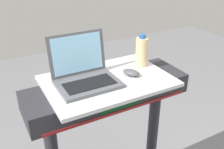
# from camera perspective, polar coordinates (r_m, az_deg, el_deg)

# --- Properties ---
(desk_board) EXTENTS (0.66, 0.46, 0.02)m
(desk_board) POSITION_cam_1_polar(r_m,az_deg,el_deg) (1.37, -1.00, -1.42)
(desk_board) COLOR silver
(desk_board) RESTS_ON treadmill_base
(laptop) EXTENTS (0.31, 0.26, 0.24)m
(laptop) POSITION_cam_1_polar(r_m,az_deg,el_deg) (1.32, -6.10, 0.19)
(laptop) COLOR #515459
(laptop) RESTS_ON desk_board
(computer_mouse) EXTENTS (0.10, 0.12, 0.03)m
(computer_mouse) POSITION_cam_1_polar(r_m,az_deg,el_deg) (1.40, 4.31, 0.43)
(computer_mouse) COLOR #4C4C51
(computer_mouse) RESTS_ON desk_board
(water_bottle) EXTENTS (0.07, 0.07, 0.19)m
(water_bottle) POSITION_cam_1_polar(r_m,az_deg,el_deg) (1.50, 6.58, 5.09)
(water_bottle) COLOR beige
(water_bottle) RESTS_ON desk_board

